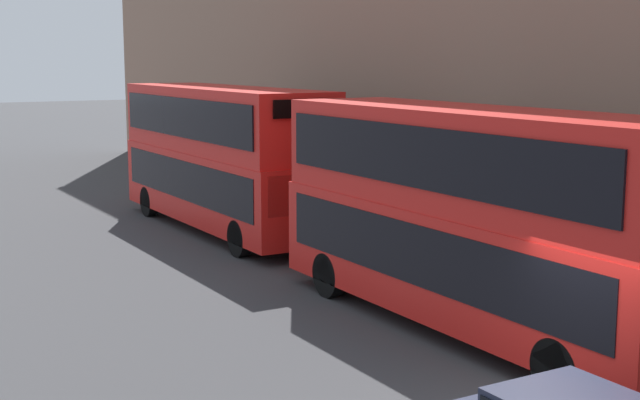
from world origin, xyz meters
The scene contains 3 objects.
bus_leading centered at (1.60, 4.11, 2.38)m, with size 2.59×10.16×4.32m.
bus_second_in_queue centered at (1.60, 15.80, 2.41)m, with size 2.59×10.31×4.38m.
pedestrian centered at (4.09, 16.90, 0.86)m, with size 0.36×0.36×1.84m.
Camera 1 is at (-9.40, -8.90, 5.28)m, focal length 50.00 mm.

